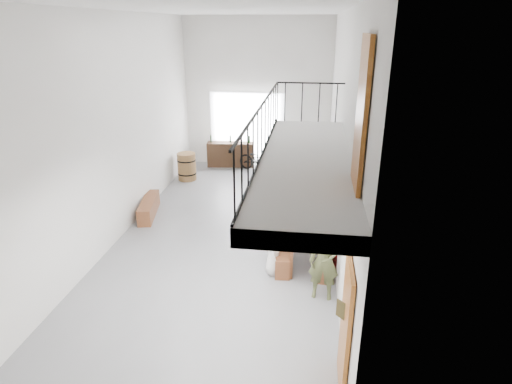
# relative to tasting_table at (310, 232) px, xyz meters

# --- Properties ---
(floor) EXTENTS (12.00, 12.00, 0.00)m
(floor) POSITION_rel_tasting_table_xyz_m (-2.14, 1.16, -0.71)
(floor) COLOR slate
(floor) RESTS_ON ground
(room_walls) EXTENTS (12.00, 12.00, 12.00)m
(room_walls) POSITION_rel_tasting_table_xyz_m (-2.14, 1.16, 2.85)
(room_walls) COLOR white
(room_walls) RESTS_ON ground
(gateway_portal) EXTENTS (2.80, 0.08, 2.80)m
(gateway_portal) POSITION_rel_tasting_table_xyz_m (-2.54, 7.10, 0.69)
(gateway_portal) COLOR white
(gateway_portal) RESTS_ON ground
(right_wall_decor) EXTENTS (0.07, 8.28, 5.07)m
(right_wall_decor) POSITION_rel_tasting_table_xyz_m (0.56, -0.71, 1.04)
(right_wall_decor) COLOR #9E521B
(right_wall_decor) RESTS_ON ground
(balcony) EXTENTS (1.52, 5.62, 4.00)m
(balcony) POSITION_rel_tasting_table_xyz_m (-0.16, -1.97, 2.26)
(balcony) COLOR silver
(balcony) RESTS_ON ground
(tasting_table) EXTENTS (0.88, 2.09, 0.79)m
(tasting_table) POSITION_rel_tasting_table_xyz_m (0.00, 0.00, 0.00)
(tasting_table) COLOR brown
(tasting_table) RESTS_ON ground
(bench_inner) EXTENTS (0.47, 2.02, 0.46)m
(bench_inner) POSITION_rel_tasting_table_xyz_m (-0.62, -0.00, -0.48)
(bench_inner) COLOR brown
(bench_inner) RESTS_ON ground
(bench_wall) EXTENTS (0.56, 2.30, 0.52)m
(bench_wall) POSITION_rel_tasting_table_xyz_m (0.43, 0.08, -0.44)
(bench_wall) COLOR brown
(bench_wall) RESTS_ON ground
(tableware) EXTENTS (0.54, 1.39, 0.35)m
(tableware) POSITION_rel_tasting_table_xyz_m (0.00, -0.15, 0.22)
(tableware) COLOR black
(tableware) RESTS_ON tasting_table
(side_bench) EXTENTS (0.68, 1.72, 0.47)m
(side_bench) POSITION_rel_tasting_table_xyz_m (-4.64, 1.92, -0.47)
(side_bench) COLOR brown
(side_bench) RESTS_ON ground
(oak_barrel) EXTENTS (0.66, 0.66, 0.97)m
(oak_barrel) POSITION_rel_tasting_table_xyz_m (-4.40, 5.05, -0.22)
(oak_barrel) COLOR brown
(oak_barrel) RESTS_ON ground
(serving_counter) EXTENTS (1.82, 0.67, 0.94)m
(serving_counter) POSITION_rel_tasting_table_xyz_m (-3.16, 6.81, -0.24)
(serving_counter) COLOR #382715
(serving_counter) RESTS_ON ground
(counter_bottles) EXTENTS (1.54, 0.17, 0.28)m
(counter_bottles) POSITION_rel_tasting_table_xyz_m (-3.16, 6.81, 0.37)
(counter_bottles) COLOR black
(counter_bottles) RESTS_ON serving_counter
(guest_left_a) EXTENTS (0.38, 0.58, 1.18)m
(guest_left_a) POSITION_rel_tasting_table_xyz_m (-0.76, -0.71, -0.12)
(guest_left_a) COLOR white
(guest_left_a) RESTS_ON ground
(guest_left_b) EXTENTS (0.47, 0.55, 1.28)m
(guest_left_b) POSITION_rel_tasting_table_xyz_m (-0.79, -0.10, -0.07)
(guest_left_b) COLOR teal
(guest_left_b) RESTS_ON ground
(guest_left_c) EXTENTS (0.70, 0.77, 1.29)m
(guest_left_c) POSITION_rel_tasting_table_xyz_m (-0.74, 0.34, -0.06)
(guest_left_c) COLOR white
(guest_left_c) RESTS_ON ground
(guest_left_d) EXTENTS (0.78, 0.96, 1.29)m
(guest_left_d) POSITION_rel_tasting_table_xyz_m (-0.71, 0.94, -0.06)
(guest_left_d) COLOR teal
(guest_left_d) RESTS_ON ground
(guest_right_a) EXTENTS (0.54, 0.76, 1.20)m
(guest_right_a) POSITION_rel_tasting_table_xyz_m (0.57, -0.60, -0.10)
(guest_right_a) COLOR #A71C1E
(guest_right_a) RESTS_ON ground
(guest_right_b) EXTENTS (0.62, 1.02, 1.05)m
(guest_right_b) POSITION_rel_tasting_table_xyz_m (0.50, 0.01, -0.18)
(guest_right_b) COLOR black
(guest_right_b) RESTS_ON ground
(guest_right_c) EXTENTS (0.52, 0.63, 1.09)m
(guest_right_c) POSITION_rel_tasting_table_xyz_m (0.60, 0.76, -0.16)
(guest_right_c) COLOR white
(guest_right_c) RESTS_ON ground
(host_standing) EXTENTS (0.64, 0.45, 1.67)m
(host_standing) POSITION_rel_tasting_table_xyz_m (0.31, -1.47, 0.13)
(host_standing) COLOR #4B502D
(host_standing) RESTS_ON ground
(potted_plant) EXTENTS (0.49, 0.44, 0.47)m
(potted_plant) POSITION_rel_tasting_table_xyz_m (0.31, 1.67, -0.47)
(potted_plant) COLOR #1B4418
(potted_plant) RESTS_ON ground
(bicycle_near) EXTENTS (1.80, 1.26, 0.90)m
(bicycle_near) POSITION_rel_tasting_table_xyz_m (-1.98, 6.28, -0.26)
(bicycle_near) COLOR black
(bicycle_near) RESTS_ON ground
(bicycle_far) EXTENTS (1.62, 0.83, 0.94)m
(bicycle_far) POSITION_rel_tasting_table_xyz_m (-0.98, 5.97, -0.24)
(bicycle_far) COLOR black
(bicycle_far) RESTS_ON ground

